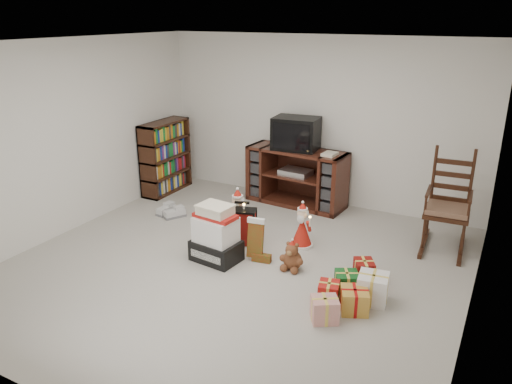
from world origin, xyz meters
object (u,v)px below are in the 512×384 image
Objects in this scene: gift_pile at (216,237)px; rocking_chair at (447,214)px; santa_figurine at (302,230)px; red_suitcase at (241,226)px; mrs_claus_figurine at (238,219)px; tv_stand at (296,177)px; bookshelf at (166,158)px; crt_television at (296,133)px; gift_cluster at (349,289)px; teddy_bear at (292,258)px; sneaker_pair at (170,212)px.

rocking_chair is at bearing 41.97° from gift_pile.
red_suitcase is at bearing -157.82° from santa_figurine.
tv_stand is at bearing 83.22° from mrs_claus_figurine.
crt_television reaches higher than bookshelf.
red_suitcase reaches higher than gift_cluster.
mrs_claus_figurine is 1.94m from gift_cluster.
bookshelf is at bearing 153.82° from gift_cluster.
rocking_chair is 2.43m from crt_television.
gift_cluster is at bearing -50.71° from tv_stand.
gift_pile is 0.66× the size of gift_cluster.
red_suitcase is (-0.04, -1.64, -0.20)m from tv_stand.
gift_pile is 0.93m from teddy_bear.
gift_pile is (2.03, -1.70, -0.26)m from bookshelf.
bookshelf is 1.20m from sneaker_pair.
mrs_claus_figurine is at bearing -27.74° from bookshelf.
gift_pile is at bearing 175.87° from gift_cluster.
tv_stand is 1.52m from santa_figurine.
red_suitcase is (-2.29, -1.13, -0.21)m from rocking_chair.
teddy_bear is at bearing -25.28° from mrs_claus_figurine.
teddy_bear is 2.33m from crt_television.
rocking_chair is 2.38× the size of red_suitcase.
teddy_bear is 0.56× the size of santa_figurine.
mrs_claus_figurine is at bearing 112.35° from red_suitcase.
gift_pile is 0.53m from red_suitcase.
tv_stand is 0.67m from crt_television.
crt_television is at bearing 117.49° from santa_figurine.
gift_cluster is (1.63, -0.65, -0.11)m from red_suitcase.
gift_cluster is 1.51× the size of crt_television.
gift_cluster is (0.78, -0.33, -0.02)m from teddy_bear.
red_suitcase is at bearing -48.71° from mrs_claus_figurine.
tv_stand is at bearing 12.44° from bookshelf.
santa_figurine is 0.86× the size of crt_television.
santa_figurine is at bearing -68.03° from crt_television.
gift_pile reaches higher than sneaker_pair.
rocking_chair reaches higher than tv_stand.
rocking_chair reaches higher than red_suitcase.
mrs_claus_figurine reaches higher than sneaker_pair.
gift_pile is at bearing -148.24° from rocking_chair.
rocking_chair is 1.88× the size of crt_television.
mrs_claus_figurine is 0.64× the size of gift_cluster.
mrs_claus_figurine is (-0.99, 0.47, 0.11)m from teddy_bear.
tv_stand is 2.13m from teddy_bear.
crt_television is at bearing 95.25° from gift_pile.
bookshelf is 2.94m from santa_figurine.
rocking_chair reaches higher than mrs_claus_figurine.
gift_pile is 1.11m from santa_figurine.
crt_television is at bearing 12.56° from bookshelf.
red_suitcase is 0.91m from teddy_bear.
tv_stand is at bearing 57.50° from sneaker_pair.
tv_stand is 1.65m from red_suitcase.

